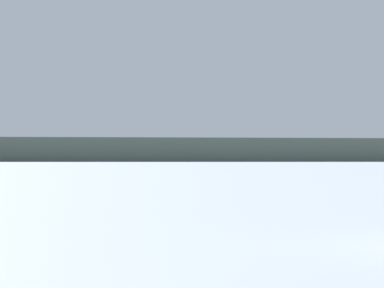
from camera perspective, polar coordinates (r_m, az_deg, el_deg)
distant_headland at (r=1035.00m, az=-3.46°, el=-0.59°), size 1368.64×557.86×25.70m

